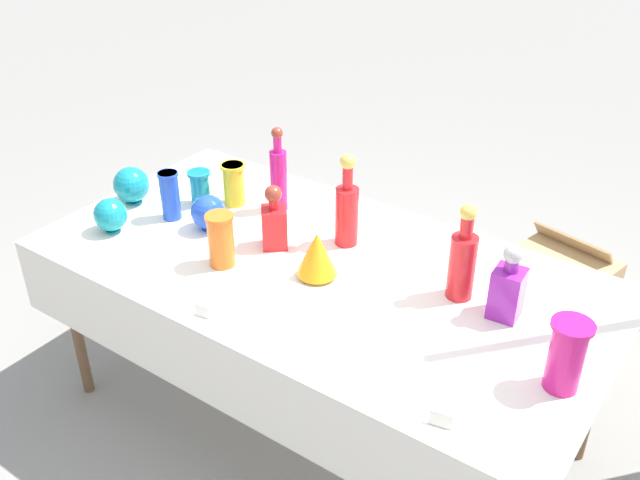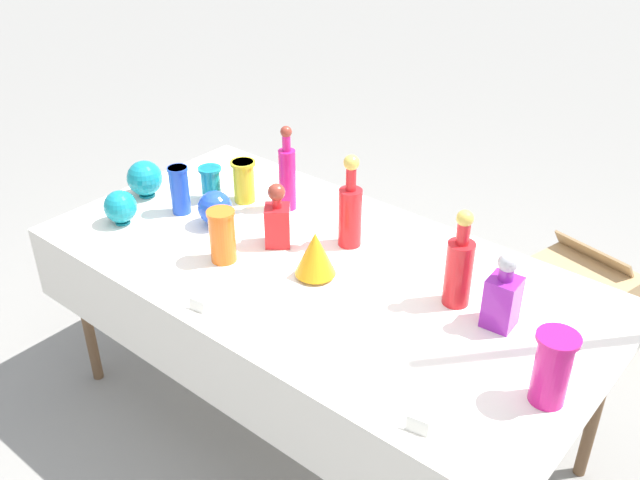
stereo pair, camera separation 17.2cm
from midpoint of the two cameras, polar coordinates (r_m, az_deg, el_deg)
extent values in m
plane|color=gray|center=(2.99, 1.70, -14.30)|extent=(40.00, 40.00, 0.00)
cube|color=white|center=(2.52, 1.96, -2.28)|extent=(2.03, 1.04, 0.03)
cube|color=white|center=(2.29, -6.35, -10.59)|extent=(2.03, 0.01, 0.29)
cylinder|color=brown|center=(3.08, -16.80, -5.40)|extent=(0.04, 0.04, 0.73)
cylinder|color=brown|center=(3.51, -5.73, 0.69)|extent=(0.04, 0.04, 0.73)
cylinder|color=brown|center=(2.76, 23.09, -11.76)|extent=(0.04, 0.04, 0.73)
cylinder|color=red|center=(2.32, 13.11, -2.67)|extent=(0.09, 0.09, 0.22)
cylinder|color=red|center=(2.24, 13.56, 0.48)|extent=(0.04, 0.04, 0.07)
sphere|color=gold|center=(2.22, 13.72, 1.65)|extent=(0.05, 0.05, 0.05)
cylinder|color=red|center=(2.58, 4.33, 1.77)|extent=(0.09, 0.09, 0.22)
cylinder|color=red|center=(2.51, 4.47, 4.88)|extent=(0.04, 0.04, 0.09)
sphere|color=gold|center=(2.48, 4.53, 6.16)|extent=(0.06, 0.06, 0.06)
cylinder|color=#C61972|center=(2.81, -0.87, 4.80)|extent=(0.07, 0.07, 0.25)
cylinder|color=#C61972|center=(2.75, -0.90, 7.75)|extent=(0.03, 0.03, 0.06)
sphere|color=maroon|center=(2.73, -0.91, 8.63)|extent=(0.05, 0.05, 0.05)
cube|color=purple|center=(2.27, 16.46, -4.85)|extent=(0.10, 0.10, 0.17)
cylinder|color=purple|center=(2.21, 16.86, -2.64)|extent=(0.05, 0.05, 0.04)
sphere|color=#B2B2B7|center=(2.19, 17.01, -1.79)|extent=(0.06, 0.06, 0.06)
cube|color=red|center=(2.59, -1.51, 1.12)|extent=(0.13, 0.13, 0.15)
cylinder|color=red|center=(2.54, -1.54, 3.02)|extent=(0.04, 0.04, 0.04)
sphere|color=maroon|center=(2.52, -1.55, 3.81)|extent=(0.06, 0.06, 0.06)
cylinder|color=orange|center=(2.50, -5.87, 0.29)|extent=(0.09, 0.09, 0.20)
cylinder|color=orange|center=(2.45, -5.99, 2.14)|extent=(0.10, 0.10, 0.01)
cylinder|color=blue|center=(2.83, -9.46, 3.93)|extent=(0.07, 0.07, 0.20)
cylinder|color=blue|center=(2.79, -9.62, 5.60)|extent=(0.08, 0.08, 0.01)
cylinder|color=teal|center=(2.92, -7.06, 4.46)|extent=(0.08, 0.08, 0.14)
cylinder|color=teal|center=(2.89, -7.15, 5.63)|extent=(0.09, 0.09, 0.01)
cylinder|color=#C61972|center=(2.03, 20.45, -9.70)|extent=(0.10, 0.10, 0.22)
cylinder|color=#C61972|center=(1.97, 20.99, -7.41)|extent=(0.12, 0.12, 0.01)
cylinder|color=yellow|center=(2.89, -4.42, 4.67)|extent=(0.09, 0.09, 0.17)
cylinder|color=yellow|center=(2.86, -4.48, 6.13)|extent=(0.10, 0.10, 0.01)
cylinder|color=orange|center=(2.45, 1.64, -2.79)|extent=(0.07, 0.07, 0.01)
cone|color=orange|center=(2.40, 1.67, -1.11)|extent=(0.14, 0.14, 0.16)
cylinder|color=blue|center=(2.77, -6.53, 1.27)|extent=(0.06, 0.06, 0.01)
sphere|color=blue|center=(2.73, -6.61, 2.55)|extent=(0.13, 0.13, 0.13)
cylinder|color=teal|center=(3.03, -12.11, 3.54)|extent=(0.07, 0.07, 0.01)
sphere|color=teal|center=(3.00, -12.26, 4.84)|extent=(0.15, 0.15, 0.15)
cylinder|color=teal|center=(2.84, -13.84, 1.38)|extent=(0.06, 0.06, 0.01)
sphere|color=teal|center=(2.81, -14.01, 2.57)|extent=(0.13, 0.13, 0.13)
cube|color=white|center=(1.91, 10.44, -14.51)|extent=(0.06, 0.03, 0.04)
cube|color=white|center=(2.30, -7.70, -5.27)|extent=(0.06, 0.02, 0.04)
cube|color=tan|center=(3.66, 21.11, -4.19)|extent=(0.53, 0.47, 0.29)
cube|color=tan|center=(3.66, 22.29, -1.03)|extent=(0.41, 0.16, 0.09)
camera|label=1|loc=(0.09, -87.99, 1.21)|focal=40.00mm
camera|label=2|loc=(0.09, 92.01, -1.21)|focal=40.00mm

